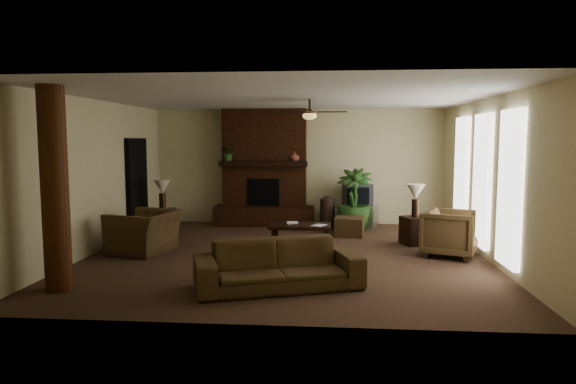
# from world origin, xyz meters

# --- Properties ---
(room_shell) EXTENTS (7.00, 7.00, 7.00)m
(room_shell) POSITION_xyz_m (0.00, 0.00, 1.40)
(room_shell) COLOR #503628
(room_shell) RESTS_ON ground
(fireplace) EXTENTS (2.40, 0.70, 2.80)m
(fireplace) POSITION_xyz_m (-0.80, 3.22, 1.16)
(fireplace) COLOR #442312
(fireplace) RESTS_ON ground
(windows) EXTENTS (0.08, 3.65, 2.35)m
(windows) POSITION_xyz_m (3.45, 0.20, 1.35)
(windows) COLOR white
(windows) RESTS_ON ground
(log_column) EXTENTS (0.36, 0.36, 2.80)m
(log_column) POSITION_xyz_m (-2.95, -2.40, 1.40)
(log_column) COLOR #572E15
(log_column) RESTS_ON ground
(doorway) EXTENTS (0.10, 1.00, 2.10)m
(doorway) POSITION_xyz_m (-3.44, 1.80, 1.05)
(doorway) COLOR black
(doorway) RESTS_ON ground
(ceiling_fan) EXTENTS (1.35, 1.35, 0.37)m
(ceiling_fan) POSITION_xyz_m (0.40, 0.30, 2.53)
(ceiling_fan) COLOR #2F1F15
(ceiling_fan) RESTS_ON ceiling
(sofa) EXTENTS (2.39, 1.38, 0.90)m
(sofa) POSITION_xyz_m (0.06, -2.06, 0.45)
(sofa) COLOR #503C22
(sofa) RESTS_ON ground
(armchair_left) EXTENTS (1.00, 1.31, 1.02)m
(armchair_left) POSITION_xyz_m (-2.61, -0.02, 0.51)
(armchair_left) COLOR #503C22
(armchair_left) RESTS_ON ground
(armchair_right) EXTENTS (1.11, 1.14, 0.92)m
(armchair_right) POSITION_xyz_m (2.92, 0.12, 0.46)
(armchair_right) COLOR #503C22
(armchair_right) RESTS_ON ground
(coffee_table) EXTENTS (1.20, 0.70, 0.43)m
(coffee_table) POSITION_xyz_m (0.21, 0.77, 0.37)
(coffee_table) COLOR black
(coffee_table) RESTS_ON ground
(ottoman) EXTENTS (0.67, 0.67, 0.40)m
(ottoman) POSITION_xyz_m (1.21, 1.95, 0.20)
(ottoman) COLOR #503C22
(ottoman) RESTS_ON ground
(tv_stand) EXTENTS (0.97, 0.77, 0.50)m
(tv_stand) POSITION_xyz_m (1.48, 3.15, 0.25)
(tv_stand) COLOR #B0B0B3
(tv_stand) RESTS_ON ground
(tv) EXTENTS (0.72, 0.62, 0.52)m
(tv) POSITION_xyz_m (1.44, 3.14, 0.76)
(tv) COLOR #37373A
(tv) RESTS_ON tv_stand
(floor_vase) EXTENTS (0.34, 0.34, 0.77)m
(floor_vase) POSITION_xyz_m (0.73, 2.73, 0.43)
(floor_vase) COLOR #33241C
(floor_vase) RESTS_ON ground
(floor_plant) EXTENTS (1.01, 1.53, 0.79)m
(floor_plant) POSITION_xyz_m (1.33, 2.58, 0.40)
(floor_plant) COLOR #2B5120
(floor_plant) RESTS_ON ground
(side_table_left) EXTENTS (0.61, 0.61, 0.55)m
(side_table_left) POSITION_xyz_m (-2.85, 1.81, 0.28)
(side_table_left) COLOR black
(side_table_left) RESTS_ON ground
(lamp_left) EXTENTS (0.43, 0.43, 0.65)m
(lamp_left) POSITION_xyz_m (-2.88, 1.80, 1.00)
(lamp_left) COLOR #2F1F15
(lamp_left) RESTS_ON side_table_left
(side_table_right) EXTENTS (0.64, 0.64, 0.55)m
(side_table_right) POSITION_xyz_m (2.49, 1.13, 0.28)
(side_table_right) COLOR black
(side_table_right) RESTS_ON ground
(lamp_right) EXTENTS (0.45, 0.45, 0.65)m
(lamp_right) POSITION_xyz_m (2.46, 1.12, 1.00)
(lamp_right) COLOR #2F1F15
(lamp_right) RESTS_ON side_table_right
(mantel_plant) EXTENTS (0.49, 0.52, 0.33)m
(mantel_plant) POSITION_xyz_m (-1.62, 2.94, 1.72)
(mantel_plant) COLOR #2B5120
(mantel_plant) RESTS_ON fireplace
(mantel_vase) EXTENTS (0.28, 0.29, 0.22)m
(mantel_vase) POSITION_xyz_m (-0.05, 3.01, 1.67)
(mantel_vase) COLOR #974F3C
(mantel_vase) RESTS_ON fireplace
(book_a) EXTENTS (0.22, 0.05, 0.29)m
(book_a) POSITION_xyz_m (-0.06, 0.82, 0.57)
(book_a) COLOR #999999
(book_a) RESTS_ON coffee_table
(book_b) EXTENTS (0.20, 0.12, 0.29)m
(book_b) POSITION_xyz_m (0.48, 0.64, 0.58)
(book_b) COLOR #999999
(book_b) RESTS_ON coffee_table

